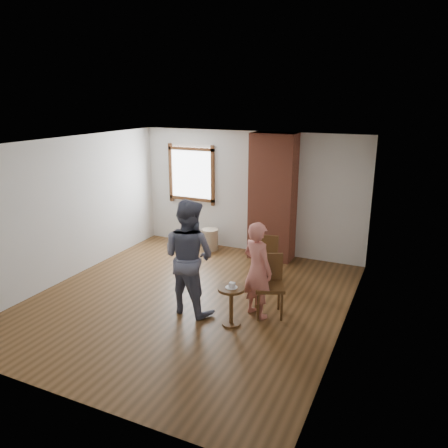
{
  "coord_description": "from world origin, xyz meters",
  "views": [
    {
      "loc": [
        3.32,
        -5.81,
        3.28
      ],
      "look_at": [
        0.29,
        0.8,
        1.15
      ],
      "focal_mm": 35.0,
      "sensor_mm": 36.0,
      "label": 1
    }
  ],
  "objects_px": {
    "dining_chair_right": "(269,281)",
    "person_pink": "(257,270)",
    "man": "(189,257)",
    "stoneware_crock": "(210,239)",
    "dining_chair_left": "(267,255)",
    "side_table": "(231,300)"
  },
  "relations": [
    {
      "from": "dining_chair_right",
      "to": "man",
      "type": "distance_m",
      "value": 1.3
    },
    {
      "from": "man",
      "to": "person_pink",
      "type": "xyz_separation_m",
      "value": [
        1.02,
        0.29,
        -0.15
      ]
    },
    {
      "from": "dining_chair_right",
      "to": "stoneware_crock",
      "type": "bearing_deg",
      "value": 108.87
    },
    {
      "from": "stoneware_crock",
      "to": "dining_chair_right",
      "type": "bearing_deg",
      "value": -46.55
    },
    {
      "from": "stoneware_crock",
      "to": "side_table",
      "type": "height_order",
      "value": "side_table"
    },
    {
      "from": "man",
      "to": "person_pink",
      "type": "bearing_deg",
      "value": -154.7
    },
    {
      "from": "side_table",
      "to": "person_pink",
      "type": "relative_size",
      "value": 0.4
    },
    {
      "from": "dining_chair_left",
      "to": "dining_chair_right",
      "type": "xyz_separation_m",
      "value": [
        0.47,
        -1.27,
        0.08
      ]
    },
    {
      "from": "dining_chair_left",
      "to": "dining_chair_right",
      "type": "relative_size",
      "value": 0.86
    },
    {
      "from": "stoneware_crock",
      "to": "person_pink",
      "type": "distance_m",
      "value": 3.18
    },
    {
      "from": "dining_chair_right",
      "to": "person_pink",
      "type": "distance_m",
      "value": 0.3
    },
    {
      "from": "stoneware_crock",
      "to": "person_pink",
      "type": "relative_size",
      "value": 0.31
    },
    {
      "from": "stoneware_crock",
      "to": "man",
      "type": "xyz_separation_m",
      "value": [
        0.98,
        -2.7,
        0.67
      ]
    },
    {
      "from": "stoneware_crock",
      "to": "side_table",
      "type": "relative_size",
      "value": 0.78
    },
    {
      "from": "stoneware_crock",
      "to": "man",
      "type": "bearing_deg",
      "value": -70.0
    },
    {
      "from": "side_table",
      "to": "dining_chair_left",
      "type": "bearing_deg",
      "value": 92.89
    },
    {
      "from": "stoneware_crock",
      "to": "dining_chair_left",
      "type": "height_order",
      "value": "dining_chair_left"
    },
    {
      "from": "man",
      "to": "person_pink",
      "type": "distance_m",
      "value": 1.07
    },
    {
      "from": "dining_chair_right",
      "to": "person_pink",
      "type": "relative_size",
      "value": 0.63
    },
    {
      "from": "stoneware_crock",
      "to": "person_pink",
      "type": "height_order",
      "value": "person_pink"
    },
    {
      "from": "stoneware_crock",
      "to": "dining_chair_left",
      "type": "bearing_deg",
      "value": -30.63
    },
    {
      "from": "dining_chair_right",
      "to": "person_pink",
      "type": "xyz_separation_m",
      "value": [
        -0.14,
        -0.15,
        0.22
      ]
    }
  ]
}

